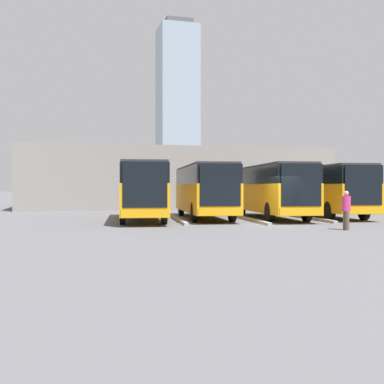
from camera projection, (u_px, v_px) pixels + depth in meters
ground_plane at (273, 225)px, 24.91m from camera, size 600.00×600.00×0.00m
bus_0 at (324, 189)px, 31.55m from camera, size 3.69×10.77×3.29m
curb_divider_0 at (308, 218)px, 29.54m from camera, size 1.19×7.87×0.15m
bus_1 at (271, 189)px, 29.99m from camera, size 3.69×10.77×3.29m
curb_divider_1 at (250, 219)px, 27.98m from camera, size 1.19×7.87×0.15m
bus_2 at (204, 189)px, 29.99m from camera, size 3.69×10.77×3.29m
curb_divider_2 at (178, 219)px, 27.98m from camera, size 1.19×7.87×0.15m
bus_3 at (141, 189)px, 28.23m from camera, size 3.69×10.77×3.29m
pedestrian at (346, 209)px, 21.65m from camera, size 0.45×0.45×1.77m
station_building at (175, 178)px, 47.02m from camera, size 29.10×12.62×5.68m
office_tower at (177, 109)px, 182.73m from camera, size 14.37×14.37×65.46m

